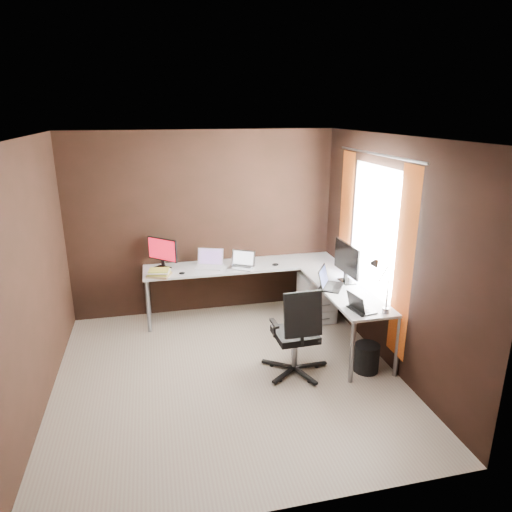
{
  "coord_description": "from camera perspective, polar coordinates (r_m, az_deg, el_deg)",
  "views": [
    {
      "loc": [
        -0.67,
        -4.26,
        2.74
      ],
      "look_at": [
        0.53,
        0.95,
        1.02
      ],
      "focal_mm": 32.0,
      "sensor_mm": 36.0,
      "label": 1
    }
  ],
  "objects": [
    {
      "name": "laptop_white",
      "position": [
        6.14,
        -5.8,
        -0.87
      ],
      "size": [
        0.41,
        0.35,
        0.23
      ],
      "rotation": [
        0.0,
        0.0,
        -0.35
      ],
      "color": "silver",
      "rests_on": "desk"
    },
    {
      "name": "laptop_black_small",
      "position": [
        4.92,
        12.79,
        -6.21
      ],
      "size": [
        0.25,
        0.32,
        0.19
      ],
      "rotation": [
        0.0,
        0.0,
        1.75
      ],
      "color": "black",
      "rests_on": "desk"
    },
    {
      "name": "desk_lamp",
      "position": [
        4.84,
        15.2,
        -2.89
      ],
      "size": [
        0.19,
        0.21,
        0.56
      ],
      "rotation": [
        0.0,
        0.0,
        -0.25
      ],
      "color": "slate",
      "rests_on": "desk"
    },
    {
      "name": "room",
      "position": [
        4.68,
        0.15,
        -0.41
      ],
      "size": [
        3.6,
        3.6,
        2.5
      ],
      "color": "gray",
      "rests_on": "ground"
    },
    {
      "name": "drawer_pedestal",
      "position": [
        6.29,
        7.59,
        -5.16
      ],
      "size": [
        0.42,
        0.5,
        0.6
      ],
      "primitive_type": "cube",
      "color": "silver",
      "rests_on": "ground"
    },
    {
      "name": "monitor_left",
      "position": [
        6.13,
        -11.62,
        0.57
      ],
      "size": [
        0.36,
        0.34,
        0.41
      ],
      "rotation": [
        0.0,
        0.0,
        -0.75
      ],
      "color": "black",
      "rests_on": "desk"
    },
    {
      "name": "laptop_silver",
      "position": [
        6.09,
        -1.77,
        -0.99
      ],
      "size": [
        0.4,
        0.36,
        0.22
      ],
      "rotation": [
        0.0,
        0.0,
        -0.54
      ],
      "color": "silver",
      "rests_on": "desk"
    },
    {
      "name": "monitor_right",
      "position": [
        5.6,
        11.29,
        -0.55
      ],
      "size": [
        0.16,
        0.6,
        0.49
      ],
      "rotation": [
        0.0,
        0.0,
        1.62
      ],
      "color": "black",
      "rests_on": "desk"
    },
    {
      "name": "wastebasket",
      "position": [
        5.24,
        13.65,
        -12.25
      ],
      "size": [
        0.28,
        0.28,
        0.31
      ],
      "primitive_type": "cylinder",
      "rotation": [
        0.0,
        0.0,
        -0.02
      ],
      "color": "black",
      "rests_on": "ground"
    },
    {
      "name": "office_chair",
      "position": [
        5.02,
        5.02,
        -11.42
      ],
      "size": [
        0.56,
        0.56,
        1.01
      ],
      "rotation": [
        0.0,
        0.0,
        0.03
      ],
      "color": "black",
      "rests_on": "ground"
    },
    {
      "name": "mouse_corner",
      "position": [
        6.15,
        2.43,
        -1.08
      ],
      "size": [
        0.1,
        0.06,
        0.04
      ],
      "primitive_type": "ellipsoid",
      "rotation": [
        0.0,
        0.0,
        0.03
      ],
      "color": "black",
      "rests_on": "desk"
    },
    {
      "name": "mouse_left",
      "position": [
        5.91,
        -9.25,
        -2.13
      ],
      "size": [
        0.08,
        0.06,
        0.03
      ],
      "primitive_type": "ellipsoid",
      "rotation": [
        0.0,
        0.0,
        0.08
      ],
      "color": "black",
      "rests_on": "desk"
    },
    {
      "name": "book_stack",
      "position": [
        5.89,
        -12.03,
        -2.08
      ],
      "size": [
        0.34,
        0.31,
        0.09
      ],
      "rotation": [
        0.0,
        0.0,
        -0.28
      ],
      "color": "tan",
      "rests_on": "desk"
    },
    {
      "name": "laptop_black_big",
      "position": [
        5.48,
        9.01,
        -3.35
      ],
      "size": [
        0.41,
        0.44,
        0.24
      ],
      "rotation": [
        0.0,
        0.0,
        1.0
      ],
      "color": "black",
      "rests_on": "desk"
    },
    {
      "name": "desk",
      "position": [
        5.88,
        2.75,
        -2.72
      ],
      "size": [
        2.65,
        2.25,
        0.73
      ],
      "color": "silver",
      "rests_on": "ground"
    }
  ]
}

